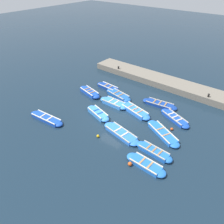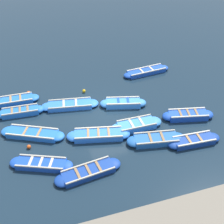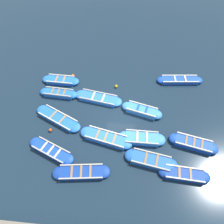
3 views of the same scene
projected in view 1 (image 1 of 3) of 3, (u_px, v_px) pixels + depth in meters
The scene contains 20 objects.
ground_plane at pixel (115, 117), 20.77m from camera, with size 120.00×120.00×0.00m, color #162838.
boat_outer_right at pixel (118, 95), 23.90m from camera, with size 1.54×3.62×0.44m.
boat_end_of_row at pixel (98, 113), 20.93m from camera, with size 1.60×3.26×0.46m.
boat_tucked at pixel (146, 165), 15.62m from camera, with size 1.01×3.22×0.37m.
boat_drifting at pixel (46, 118), 20.30m from camera, with size 1.15×3.97×0.39m.
boat_inner_gap at pixel (89, 92), 24.43m from camera, with size 1.55×3.46×0.47m.
boat_far_corner at pixel (135, 111), 21.35m from camera, with size 1.73×3.92×0.44m.
boat_alongside at pixel (114, 103), 22.54m from camera, with size 1.03×3.31×0.44m.
boat_bow_out at pixel (154, 152), 16.66m from camera, with size 0.94×3.16×0.42m.
boat_broadside at pixel (121, 133), 18.52m from camera, with size 1.58×4.00×0.37m.
boat_mid_row at pixel (175, 118), 20.35m from camera, with size 2.11×3.53×0.38m.
boat_near_quay at pixel (160, 104), 22.40m from camera, with size 1.33×3.76×0.37m.
boat_outer_left at pixel (163, 133), 18.54m from camera, with size 2.54×3.95×0.37m.
boat_stern_in at pixel (108, 87), 25.48m from camera, with size 1.01×3.31×0.41m.
quay_wall at pixel (162, 81), 26.41m from camera, with size 2.70×18.62×0.73m.
bollard_north at pixel (118, 68), 28.51m from camera, with size 0.20×0.20×0.35m, color black.
bollard_mid_north at pixel (209, 95), 22.41m from camera, with size 0.20×0.20×0.35m, color black.
buoy_orange_near at pixel (98, 136), 18.28m from camera, with size 0.24×0.24×0.24m, color #EAB214.
buoy_yellow_far at pixel (172, 129), 19.07m from camera, with size 0.24×0.24×0.24m, color #E05119.
buoy_white_drifting at pixel (130, 164), 15.68m from camera, with size 0.30×0.30×0.30m, color #E05119.
Camera 1 is at (13.39, 10.41, 12.01)m, focal length 35.00 mm.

